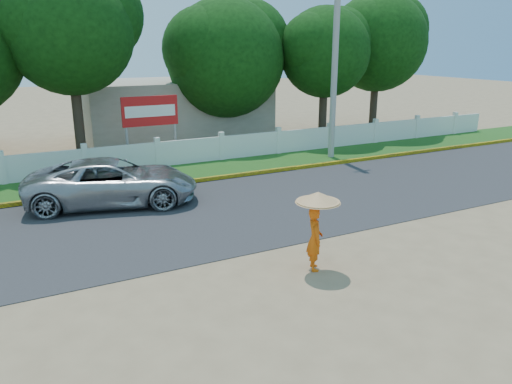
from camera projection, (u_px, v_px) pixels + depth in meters
ground at (294, 264)px, 12.11m from camera, size 120.00×120.00×0.00m
road at (220, 211)px, 15.93m from camera, size 60.00×7.00×0.02m
grass_verge at (169, 174)px, 20.39m from camera, size 60.00×3.50×0.03m
curb at (183, 183)px, 18.93m from camera, size 40.00×0.18×0.16m
fence at (158, 155)px, 21.47m from camera, size 40.00×0.10×1.10m
building_near at (173, 109)px, 28.28m from camera, size 10.00×6.00×3.20m
utility_pole at (335, 66)px, 22.33m from camera, size 0.28×0.28×8.38m
vehicle at (113, 182)px, 16.43m from camera, size 5.95×3.86×1.53m
monk_with_parasol at (316, 219)px, 11.51m from camera, size 1.05×1.05×1.90m
billboard at (150, 115)px, 21.99m from camera, size 2.50×0.13×2.95m
tree_row at (163, 49)px, 23.48m from camera, size 32.48×7.45×8.36m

